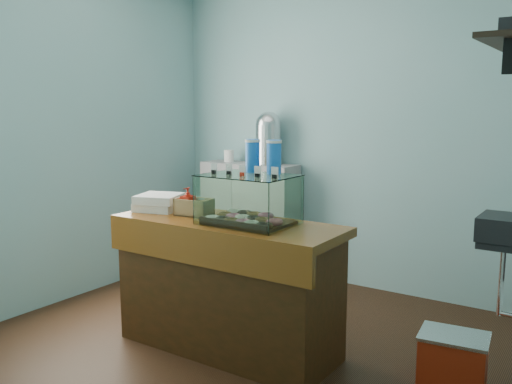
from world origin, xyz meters
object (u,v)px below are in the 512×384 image
Objects in this scene: counter at (227,285)px; coffee_urn at (268,137)px; red_cooler at (453,362)px; display_case at (251,198)px.

coffee_urn reaches higher than counter.
red_cooler is (2.11, -1.29, -1.19)m from coffee_urn.
counter is 1.49m from red_cooler.
coffee_urn is (-0.86, 1.56, 0.30)m from display_case.
display_case reaches higher than red_cooler.
coffee_urn is at bearing 118.82° from display_case.
coffee_urn is at bearing 113.32° from counter.
red_cooler is at bearing 11.78° from display_case.
display_case reaches higher than counter.
counter is at bearing -174.97° from red_cooler.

